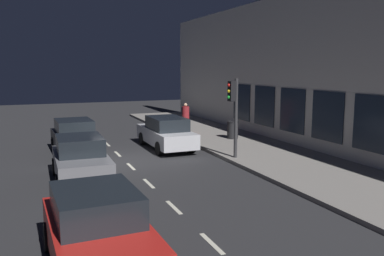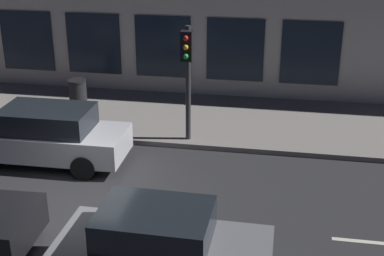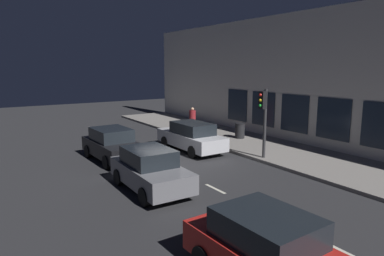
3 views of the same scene
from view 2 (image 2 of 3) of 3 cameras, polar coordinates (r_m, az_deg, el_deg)
name	(u,v)px [view 2 (image 2 of 3)]	position (r m, az deg, el deg)	size (l,w,h in m)	color
ground_plane	(82,214)	(13.21, -11.14, -8.66)	(60.00, 60.00, 0.00)	#28282B
sidewalk	(149,115)	(18.54, -4.41, 1.29)	(4.50, 32.00, 0.15)	gray
lane_centre_line	(124,218)	(12.91, -6.94, -9.15)	(0.12, 27.20, 0.01)	beige
traffic_light	(187,65)	(15.63, -0.48, 6.45)	(0.49, 0.32, 3.36)	#2D2D30
parked_car_0	(44,135)	(15.63, -14.86, -0.72)	(1.86, 4.58, 1.58)	#B7B7BC
parked_car_3	(162,249)	(10.46, -3.12, -12.22)	(1.88, 3.93, 1.58)	slate
trash_bin	(78,93)	(19.32, -11.59, 3.51)	(0.63, 0.63, 0.94)	black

